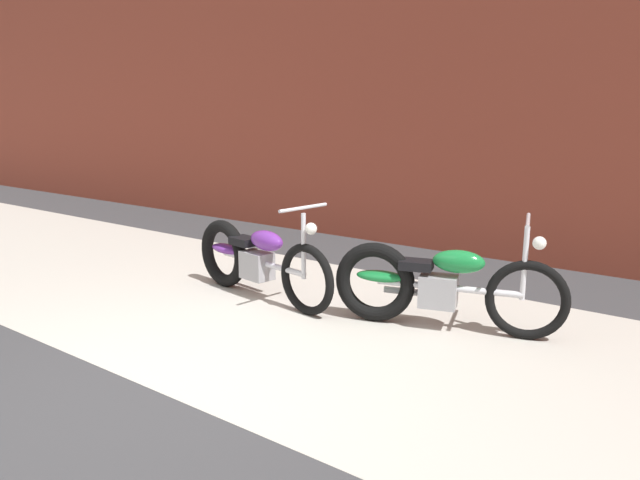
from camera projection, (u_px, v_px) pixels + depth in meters
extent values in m
plane|color=#38383A|center=(154.00, 391.00, 4.04)|extent=(80.00, 80.00, 0.00)
cube|color=#B2ADA3|center=(309.00, 319.00, 5.42)|extent=(36.00, 3.50, 0.01)
cube|color=brown|center=(472.00, 30.00, 7.52)|extent=(36.00, 0.50, 5.75)
torus|color=black|center=(307.00, 279.00, 5.48)|extent=(0.68, 0.18, 0.68)
torus|color=black|center=(223.00, 253.00, 6.38)|extent=(0.74, 0.24, 0.73)
cylinder|color=silver|center=(262.00, 263.00, 5.92)|extent=(1.23, 0.24, 0.06)
cube|color=#99999E|center=(257.00, 265.00, 5.99)|extent=(0.35, 0.27, 0.28)
ellipsoid|color=#6B2D93|center=(267.00, 241.00, 5.82)|extent=(0.46, 0.25, 0.20)
ellipsoid|color=#6B2D93|center=(226.00, 249.00, 6.33)|extent=(0.46, 0.24, 0.10)
cube|color=black|center=(244.00, 241.00, 6.08)|extent=(0.31, 0.24, 0.08)
cylinder|color=silver|center=(304.00, 246.00, 5.45)|extent=(0.05, 0.05, 0.62)
cylinder|color=silver|center=(303.00, 208.00, 5.37)|extent=(0.12, 0.58, 0.03)
sphere|color=white|center=(311.00, 229.00, 5.34)|extent=(0.11, 0.11, 0.11)
cylinder|color=silver|center=(254.00, 266.00, 6.27)|extent=(0.55, 0.14, 0.06)
torus|color=black|center=(527.00, 300.00, 4.89)|extent=(0.67, 0.27, 0.68)
torus|color=black|center=(375.00, 282.00, 5.31)|extent=(0.74, 0.33, 0.73)
cylinder|color=silver|center=(448.00, 288.00, 5.09)|extent=(1.20, 0.40, 0.06)
cube|color=#99999E|center=(438.00, 291.00, 5.13)|extent=(0.37, 0.30, 0.28)
ellipsoid|color=#197A38|center=(459.00, 262.00, 5.01)|extent=(0.48, 0.31, 0.20)
ellipsoid|color=#197A38|center=(380.00, 276.00, 5.28)|extent=(0.47, 0.30, 0.10)
cube|color=black|center=(416.00, 265.00, 5.15)|extent=(0.33, 0.27, 0.08)
cylinder|color=silver|center=(525.00, 264.00, 4.83)|extent=(0.05, 0.05, 0.62)
cylinder|color=silver|center=(528.00, 220.00, 4.75)|extent=(0.19, 0.57, 0.03)
sphere|color=white|center=(539.00, 243.00, 4.76)|extent=(0.11, 0.11, 0.11)
cylinder|color=silver|center=(414.00, 292.00, 5.36)|extent=(0.54, 0.21, 0.06)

